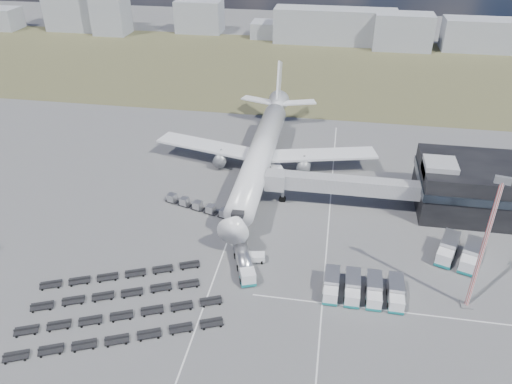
# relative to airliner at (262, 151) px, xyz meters

# --- Properties ---
(ground) EXTENTS (420.00, 420.00, 0.00)m
(ground) POSITION_rel_airliner_xyz_m (0.00, -32.38, -5.29)
(ground) COLOR #565659
(ground) RESTS_ON ground
(grass_strip) EXTENTS (420.00, 90.00, 0.01)m
(grass_strip) POSITION_rel_airliner_xyz_m (0.00, 77.62, -5.29)
(grass_strip) COLOR #4C472D
(grass_strip) RESTS_ON ground
(lane_markings) EXTENTS (47.12, 110.00, 0.01)m
(lane_markings) POSITION_rel_airliner_xyz_m (9.77, -29.38, -5.29)
(lane_markings) COLOR silver
(lane_markings) RESTS_ON ground
(terminal) EXTENTS (30.40, 16.40, 11.00)m
(terminal) POSITION_rel_airliner_xyz_m (47.77, -8.41, -0.04)
(terminal) COLOR black
(terminal) RESTS_ON ground
(jet_bridge) EXTENTS (30.30, 3.80, 7.05)m
(jet_bridge) POSITION_rel_airliner_xyz_m (15.90, -11.95, -0.24)
(jet_bridge) COLOR #939399
(jet_bridge) RESTS_ON ground
(airliner) EXTENTS (51.59, 64.53, 17.62)m
(airliner) POSITION_rel_airliner_xyz_m (0.00, 0.00, 0.00)
(airliner) COLOR white
(airliner) RESTS_ON ground
(skyline) EXTENTS (299.46, 26.12, 25.82)m
(skyline) POSITION_rel_airliner_xyz_m (2.96, 116.14, 2.66)
(skyline) COLOR #989CA6
(skyline) RESTS_ON ground
(fuel_tanker) EXTENTS (5.62, 9.93, 3.13)m
(fuel_tanker) POSITION_rel_airliner_xyz_m (2.52, -34.48, -3.73)
(fuel_tanker) COLOR white
(fuel_tanker) RESTS_ON ground
(pushback_tug) EXTENTS (3.47, 2.32, 1.45)m
(pushback_tug) POSITION_rel_airliner_xyz_m (4.00, -32.01, -4.56)
(pushback_tug) COLOR white
(pushback_tug) RESTS_ON ground
(catering_truck) EXTENTS (4.55, 6.49, 2.76)m
(catering_truck) POSITION_rel_airliner_xyz_m (3.38, -1.88, -3.88)
(catering_truck) COLOR white
(catering_truck) RESTS_ON ground
(service_trucks_near) EXTENTS (12.41, 6.96, 2.74)m
(service_trucks_near) POSITION_rel_airliner_xyz_m (22.14, -37.68, -3.80)
(service_trucks_near) COLOR white
(service_trucks_near) RESTS_ON ground
(service_trucks_far) EXTENTS (8.74, 9.50, 3.12)m
(service_trucks_far) POSITION_rel_airliner_xyz_m (38.54, -25.77, -3.60)
(service_trucks_far) COLOR white
(service_trucks_far) RESTS_ON ground
(uld_row) EXTENTS (14.74, 5.94, 1.64)m
(uld_row) POSITION_rel_airliner_xyz_m (-10.17, -17.90, -4.31)
(uld_row) COLOR black
(uld_row) RESTS_ON ground
(baggage_dollies) EXTENTS (33.13, 25.93, 0.81)m
(baggage_dollies) POSITION_rel_airliner_xyz_m (-14.97, -46.70, -4.89)
(baggage_dollies) COLOR black
(baggage_dollies) RESTS_ON ground
(floodlight_mast) EXTENTS (2.18, 1.76, 22.84)m
(floodlight_mast) POSITION_rel_airliner_xyz_m (37.99, -37.15, 6.15)
(floodlight_mast) COLOR #AC1D1B
(floodlight_mast) RESTS_ON ground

